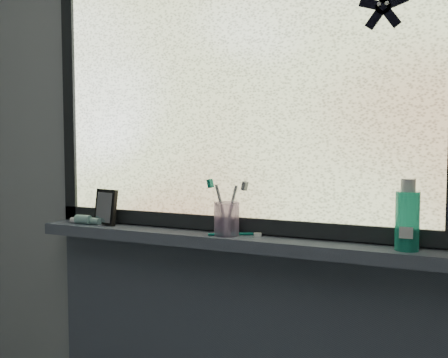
% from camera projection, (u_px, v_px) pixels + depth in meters
% --- Properties ---
extents(wall_back, '(3.00, 0.01, 2.50)m').
position_uv_depth(wall_back, '(258.00, 165.00, 1.68)').
color(wall_back, '#9EA3A8').
rests_on(wall_back, ground).
extents(windowsill, '(1.62, 0.14, 0.04)m').
position_uv_depth(windowsill, '(249.00, 243.00, 1.63)').
color(windowsill, '#4D5567').
rests_on(windowsill, wall_back).
extents(window_pane, '(1.50, 0.01, 1.00)m').
position_uv_depth(window_pane, '(256.00, 81.00, 1.64)').
color(window_pane, silver).
rests_on(window_pane, wall_back).
extents(frame_bottom, '(1.60, 0.03, 0.05)m').
position_uv_depth(frame_bottom, '(255.00, 225.00, 1.67)').
color(frame_bottom, black).
rests_on(frame_bottom, windowsill).
extents(frame_left, '(0.05, 0.03, 1.10)m').
position_uv_depth(frame_left, '(71.00, 91.00, 1.95)').
color(frame_left, black).
rests_on(frame_left, wall_back).
extents(starfish_sticker, '(0.15, 0.02, 0.15)m').
position_uv_depth(starfish_sticker, '(383.00, 7.00, 1.45)').
color(starfish_sticker, black).
rests_on(starfish_sticker, window_pane).
extents(vanity_mirror, '(0.12, 0.08, 0.13)m').
position_uv_depth(vanity_mirror, '(106.00, 207.00, 1.86)').
color(vanity_mirror, black).
rests_on(vanity_mirror, windowsill).
extents(toothpaste_tube, '(0.19, 0.04, 0.03)m').
position_uv_depth(toothpaste_tube, '(87.00, 220.00, 1.88)').
color(toothpaste_tube, silver).
rests_on(toothpaste_tube, windowsill).
extents(toothbrush_cup, '(0.10, 0.10, 0.11)m').
position_uv_depth(toothbrush_cup, '(227.00, 219.00, 1.65)').
color(toothbrush_cup, '#B895C5').
rests_on(toothbrush_cup, windowsill).
extents(toothbrush_lying, '(0.18, 0.11, 0.01)m').
position_uv_depth(toothbrush_lying, '(232.00, 233.00, 1.65)').
color(toothbrush_lying, '#0E7F6A').
rests_on(toothbrush_lying, windowsill).
extents(mouthwash_bottle, '(0.08, 0.08, 0.17)m').
position_uv_depth(mouthwash_bottle, '(407.00, 215.00, 1.41)').
color(mouthwash_bottle, '#21AE92').
rests_on(mouthwash_bottle, windowsill).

